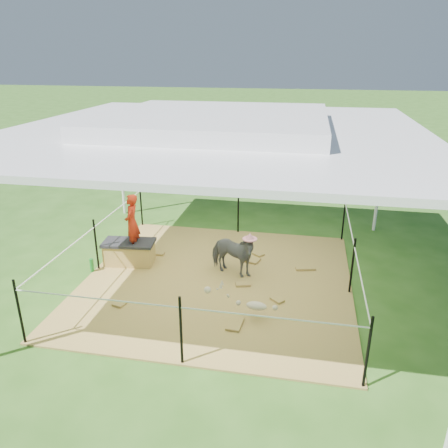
% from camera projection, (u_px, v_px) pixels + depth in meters
% --- Properties ---
extents(ground, '(90.00, 90.00, 0.00)m').
position_uv_depth(ground, '(218.00, 281.00, 7.70)').
color(ground, '#2D5919').
rests_on(ground, ground).
extents(hay_patch, '(4.60, 4.60, 0.03)m').
position_uv_depth(hay_patch, '(218.00, 280.00, 7.69)').
color(hay_patch, brown).
rests_on(hay_patch, ground).
extents(canopy_tent, '(6.30, 6.30, 2.90)m').
position_uv_depth(canopy_tent, '(217.00, 127.00, 6.72)').
color(canopy_tent, silver).
rests_on(canopy_tent, ground).
extents(rope_fence, '(4.54, 4.54, 1.00)m').
position_uv_depth(rope_fence, '(217.00, 248.00, 7.46)').
color(rope_fence, black).
rests_on(rope_fence, ground).
extents(straw_bale, '(0.93, 0.54, 0.40)m').
position_uv_depth(straw_bale, '(130.00, 253.00, 8.22)').
color(straw_bale, '#B89642').
rests_on(straw_bale, hay_patch).
extents(dark_cloth, '(1.00, 0.60, 0.05)m').
position_uv_depth(dark_cloth, '(129.00, 243.00, 8.14)').
color(dark_cloth, black).
rests_on(dark_cloth, straw_bale).
extents(woman, '(0.30, 0.42, 1.07)m').
position_uv_depth(woman, '(132.00, 217.00, 7.94)').
color(woman, red).
rests_on(woman, straw_bale).
extents(green_bottle, '(0.08, 0.08, 0.25)m').
position_uv_depth(green_bottle, '(92.00, 265.00, 7.94)').
color(green_bottle, '#1A7524').
rests_on(green_bottle, hay_patch).
extents(pony, '(1.04, 0.74, 0.80)m').
position_uv_depth(pony, '(232.00, 254.00, 7.72)').
color(pony, '#45454A').
rests_on(pony, hay_patch).
extents(pink_hat, '(0.25, 0.25, 0.12)m').
position_uv_depth(pink_hat, '(232.00, 230.00, 7.55)').
color(pink_hat, pink).
rests_on(pink_hat, pony).
extents(foal, '(0.92, 0.57, 0.49)m').
position_uv_depth(foal, '(257.00, 304.00, 6.47)').
color(foal, '#BFAD8C').
rests_on(foal, hay_patch).
extents(trash_barrel, '(0.60, 0.60, 0.81)m').
position_uv_depth(trash_barrel, '(374.00, 175.00, 12.85)').
color(trash_barrel, blue).
rests_on(trash_barrel, ground).
extents(picnic_table_near, '(1.71, 1.25, 0.70)m').
position_uv_depth(picnic_table_near, '(302.00, 158.00, 15.17)').
color(picnic_table_near, brown).
rests_on(picnic_table_near, ground).
extents(picnic_table_far, '(1.71, 1.30, 0.67)m').
position_uv_depth(picnic_table_far, '(403.00, 156.00, 15.45)').
color(picnic_table_far, brown).
rests_on(picnic_table_far, ground).
extents(distant_person, '(0.65, 0.51, 1.31)m').
position_uv_depth(distant_person, '(353.00, 157.00, 14.00)').
color(distant_person, '#3072B5').
rests_on(distant_person, ground).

